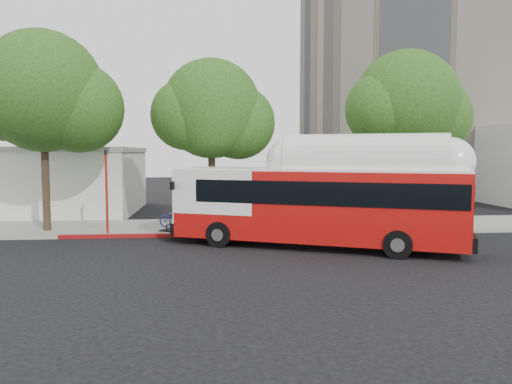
% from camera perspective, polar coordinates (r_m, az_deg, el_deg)
% --- Properties ---
extents(ground, '(120.00, 120.00, 0.00)m').
position_cam_1_polar(ground, '(19.77, -2.08, -6.94)').
color(ground, black).
rests_on(ground, ground).
extents(sidewalk, '(60.00, 5.00, 0.15)m').
position_cam_1_polar(sidewalk, '(26.16, -2.84, -3.93)').
color(sidewalk, gray).
rests_on(sidewalk, ground).
extents(curb_strip, '(60.00, 0.30, 0.15)m').
position_cam_1_polar(curb_strip, '(23.59, -2.59, -4.87)').
color(curb_strip, gray).
rests_on(curb_strip, ground).
extents(red_curb_segment, '(10.00, 0.32, 0.16)m').
position_cam_1_polar(red_curb_segment, '(23.65, -9.89, -4.90)').
color(red_curb_segment, maroon).
rests_on(red_curb_segment, ground).
extents(street_tree_left, '(6.67, 5.80, 9.74)m').
position_cam_1_polar(street_tree_left, '(26.15, -22.14, 10.08)').
color(street_tree_left, '#2D2116').
rests_on(street_tree_left, ground).
extents(street_tree_mid, '(5.75, 5.00, 8.62)m').
position_cam_1_polar(street_tree_mid, '(25.48, -4.20, 8.98)').
color(street_tree_mid, '#2D2116').
rests_on(street_tree_mid, ground).
extents(street_tree_right, '(6.21, 5.40, 9.18)m').
position_cam_1_polar(street_tree_right, '(27.39, 17.58, 9.21)').
color(street_tree_right, '#2D2116').
rests_on(street_tree_right, ground).
extents(apartment_tower, '(18.00, 18.00, 37.00)m').
position_cam_1_polar(apartment_tower, '(52.82, 17.18, 19.39)').
color(apartment_tower, gray).
rests_on(apartment_tower, ground).
extents(low_commercial_bldg, '(16.20, 10.20, 4.25)m').
position_cam_1_polar(low_commercial_bldg, '(35.83, -26.36, 1.24)').
color(low_commercial_bldg, silver).
rests_on(low_commercial_bldg, ground).
extents(transit_bus, '(12.50, 7.05, 3.75)m').
position_cam_1_polar(transit_bus, '(20.65, 7.09, -1.56)').
color(transit_bus, '#AD0E0C').
rests_on(transit_bus, ground).
extents(signal_pole, '(0.12, 0.38, 4.06)m').
position_cam_1_polar(signal_pole, '(24.24, -16.70, -0.02)').
color(signal_pole, '#B21C13').
rests_on(signal_pole, ground).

